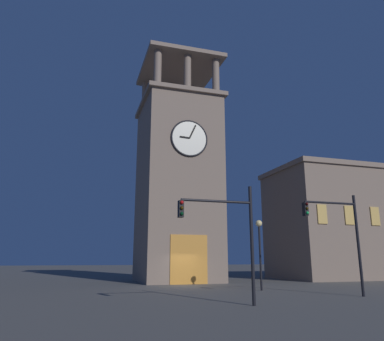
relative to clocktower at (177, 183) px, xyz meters
name	(u,v)px	position (x,y,z in m)	size (l,w,h in m)	color
ground_plane	(187,286)	(0.58, 5.56, -9.19)	(200.00, 200.00, 0.00)	#56544F
clocktower	(177,183)	(0.00, 0.00, 0.00)	(7.56, 8.62, 24.12)	gray
adjacent_wing_building	(356,224)	(-20.30, 0.23, -3.39)	(18.57, 9.33, 11.57)	gray
traffic_signal_near	(340,228)	(-5.31, 16.34, -5.47)	(3.52, 0.41, 5.66)	black
traffic_signal_mid	(228,227)	(2.40, 18.32, -5.75)	(3.60, 0.41, 5.39)	black
street_lamp	(260,240)	(-2.90, 11.09, -5.93)	(0.44, 0.44, 4.62)	black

